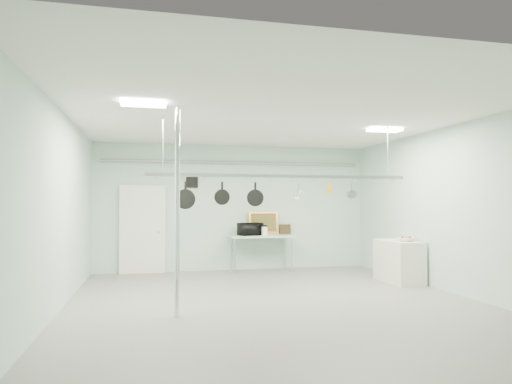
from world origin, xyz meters
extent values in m
plane|color=gray|center=(0.00, 0.00, 0.00)|extent=(8.00, 8.00, 0.00)
cube|color=silver|center=(0.00, 0.00, 3.19)|extent=(7.00, 8.00, 0.02)
cube|color=#A2C2B5|center=(0.00, 3.99, 1.60)|extent=(7.00, 0.02, 3.20)
cube|color=#A2C2B5|center=(3.49, 0.00, 1.60)|extent=(0.02, 8.00, 3.20)
cube|color=silver|center=(-2.30, 3.94, 1.05)|extent=(1.10, 0.10, 2.20)
cube|color=black|center=(-1.10, 3.97, 2.25)|extent=(0.30, 0.04, 0.30)
cylinder|color=gray|center=(0.00, 3.90, 2.75)|extent=(6.60, 0.07, 0.07)
cylinder|color=silver|center=(-1.70, -0.60, 1.60)|extent=(0.08, 0.08, 3.20)
cube|color=#A3C0B1|center=(0.60, 3.60, 0.88)|extent=(1.60, 0.70, 0.05)
cylinder|color=#B7B7BC|center=(-0.12, 3.32, 0.43)|extent=(0.04, 0.04, 0.86)
cylinder|color=#B7B7BC|center=(-0.12, 3.88, 0.43)|extent=(0.04, 0.04, 0.86)
cylinder|color=#B7B7BC|center=(1.32, 3.32, 0.43)|extent=(0.04, 0.04, 0.86)
cylinder|color=#B7B7BC|center=(1.32, 3.88, 0.43)|extent=(0.04, 0.04, 0.86)
cube|color=beige|center=(3.15, 1.40, 0.45)|extent=(0.60, 1.20, 0.90)
cube|color=#B7B7BC|center=(0.20, 0.30, 2.20)|extent=(4.80, 0.06, 0.06)
cylinder|color=#B7B7BC|center=(-1.90, 0.30, 2.70)|extent=(0.02, 0.02, 0.94)
cylinder|color=#B7B7BC|center=(2.30, 0.30, 2.70)|extent=(0.02, 0.02, 0.94)
cube|color=white|center=(-2.20, -0.80, 3.16)|extent=(0.65, 0.30, 0.05)
cube|color=white|center=(2.40, 0.60, 3.16)|extent=(0.65, 0.30, 0.05)
imported|color=black|center=(0.33, 3.61, 1.06)|extent=(0.65, 0.54, 0.31)
cylinder|color=white|center=(0.66, 3.47, 1.01)|extent=(0.19, 0.19, 0.22)
cube|color=orange|center=(0.74, 3.90, 1.20)|extent=(0.78, 0.15, 0.58)
cube|color=#332511|center=(1.32, 3.90, 1.03)|extent=(0.30, 0.10, 0.25)
imported|color=silver|center=(3.20, 1.17, 0.94)|extent=(0.41, 0.41, 0.08)
camera|label=1|loc=(-2.06, -7.58, 1.72)|focal=32.00mm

